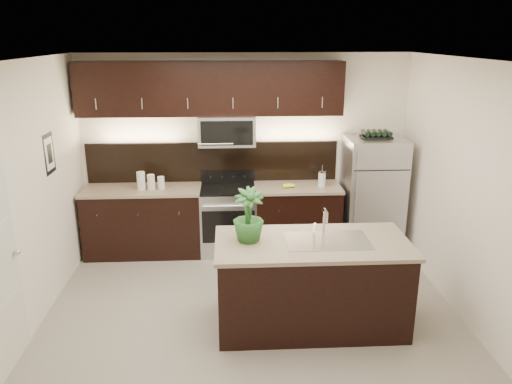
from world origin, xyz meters
TOP-DOWN VIEW (x-y plane):
  - ground at (0.00, 0.00)m, footprint 4.50×4.50m
  - room_walls at (-0.11, -0.04)m, footprint 4.52×4.02m
  - counter_run at (-0.46, 1.69)m, footprint 3.51×0.65m
  - upper_fixtures at (-0.43, 1.84)m, footprint 3.49×0.40m
  - island at (0.60, -0.23)m, footprint 1.96×0.96m
  - sink_faucet at (0.75, -0.22)m, footprint 0.84×0.50m
  - refrigerator at (1.74, 1.63)m, footprint 0.78×0.70m
  - wine_rack at (1.74, 1.63)m, footprint 0.40×0.25m
  - plant at (-0.04, -0.18)m, footprint 0.32×0.32m
  - canisters at (-1.31, 1.64)m, footprint 0.36×0.11m
  - french_press at (1.03, 1.64)m, footprint 0.10×0.10m
  - bananas at (0.52, 1.61)m, footprint 0.21×0.18m

SIDE VIEW (x-z plane):
  - ground at x=0.00m, z-range 0.00..0.00m
  - counter_run at x=-0.46m, z-range 0.00..0.94m
  - island at x=0.60m, z-range 0.00..0.94m
  - refrigerator at x=1.74m, z-range 0.00..1.61m
  - sink_faucet at x=0.75m, z-range 0.81..1.10m
  - bananas at x=0.52m, z-range 0.94..0.99m
  - canisters at x=-1.31m, z-range 0.93..1.17m
  - french_press at x=1.03m, z-range 0.90..1.20m
  - plant at x=-0.04m, z-range 0.94..1.49m
  - wine_rack at x=1.74m, z-range 1.61..1.70m
  - room_walls at x=-0.11m, z-range 0.34..3.05m
  - upper_fixtures at x=-0.43m, z-range 1.31..2.97m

